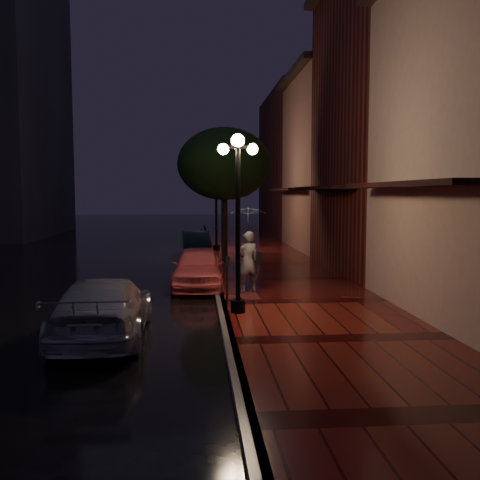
# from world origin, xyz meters

# --- Properties ---
(ground) EXTENTS (120.00, 120.00, 0.00)m
(ground) POSITION_xyz_m (0.00, 0.00, 0.00)
(ground) COLOR black
(ground) RESTS_ON ground
(sidewalk) EXTENTS (4.50, 60.00, 0.15)m
(sidewalk) POSITION_xyz_m (2.25, 0.00, 0.07)
(sidewalk) COLOR #4C0E0D
(sidewalk) RESTS_ON ground
(curb) EXTENTS (0.25, 60.00, 0.15)m
(curb) POSITION_xyz_m (0.00, 0.00, 0.07)
(curb) COLOR #595451
(curb) RESTS_ON ground
(storefront_mid) EXTENTS (5.00, 8.00, 11.00)m
(storefront_mid) POSITION_xyz_m (7.00, 2.00, 5.50)
(storefront_mid) COLOR #511914
(storefront_mid) RESTS_ON ground
(storefront_far) EXTENTS (5.00, 8.00, 9.00)m
(storefront_far) POSITION_xyz_m (7.00, 10.00, 4.50)
(storefront_far) COLOR #8C5951
(storefront_far) RESTS_ON ground
(storefront_extra) EXTENTS (5.00, 12.00, 10.00)m
(storefront_extra) POSITION_xyz_m (7.00, 20.00, 5.00)
(storefront_extra) COLOR #511914
(storefront_extra) RESTS_ON ground
(streetlamp_near) EXTENTS (0.96, 0.36, 4.31)m
(streetlamp_near) POSITION_xyz_m (0.35, -5.00, 2.60)
(streetlamp_near) COLOR black
(streetlamp_near) RESTS_ON sidewalk
(streetlamp_far) EXTENTS (0.96, 0.36, 4.31)m
(streetlamp_far) POSITION_xyz_m (0.35, 9.00, 2.60)
(streetlamp_far) COLOR black
(streetlamp_far) RESTS_ON sidewalk
(street_tree) EXTENTS (4.16, 4.16, 5.80)m
(street_tree) POSITION_xyz_m (0.61, 5.99, 4.24)
(street_tree) COLOR black
(street_tree) RESTS_ON sidewalk
(pink_car) EXTENTS (1.76, 4.03, 1.35)m
(pink_car) POSITION_xyz_m (-0.60, -0.78, 0.68)
(pink_car) COLOR #EA6063
(pink_car) RESTS_ON ground
(navy_car) EXTENTS (1.48, 3.78, 1.23)m
(navy_car) POSITION_xyz_m (-0.67, 7.87, 0.61)
(navy_car) COLOR black
(navy_car) RESTS_ON ground
(silver_car) EXTENTS (1.91, 4.50, 1.29)m
(silver_car) POSITION_xyz_m (-2.60, -6.62, 0.65)
(silver_car) COLOR #ACABB3
(silver_car) RESTS_ON ground
(woman_with_umbrella) EXTENTS (1.04, 1.06, 2.51)m
(woman_with_umbrella) POSITION_xyz_m (0.87, -2.24, 1.81)
(woman_with_umbrella) COLOR silver
(woman_with_umbrella) RESTS_ON sidewalk
(parking_meter) EXTENTS (0.14, 0.12, 1.25)m
(parking_meter) POSITION_xyz_m (0.15, -3.92, 0.91)
(parking_meter) COLOR black
(parking_meter) RESTS_ON sidewalk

